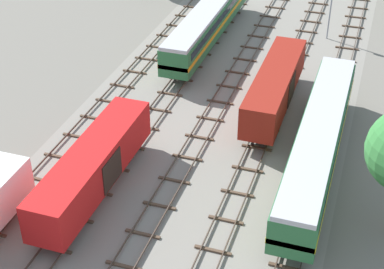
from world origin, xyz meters
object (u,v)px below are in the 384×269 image
object	(u,v)px
freight_boxcar_left_mid	(93,166)
passenger_coach_left_farther	(209,20)
signal_post_nearest	(331,7)
passenger_coach_centre_right_midfar	(319,140)
freight_boxcar_centre_far	(275,86)

from	to	relation	value
freight_boxcar_left_mid	passenger_coach_left_farther	xyz separation A→B (m)	(-0.01, 26.99, 0.16)
signal_post_nearest	freight_boxcar_left_mid	bearing A→B (deg)	-110.31
freight_boxcar_left_mid	passenger_coach_left_farther	distance (m)	26.99
freight_boxcar_left_mid	passenger_coach_centre_right_midfar	xyz separation A→B (m)	(14.23, 7.75, 0.16)
freight_boxcar_centre_far	freight_boxcar_left_mid	bearing A→B (deg)	-121.96
freight_boxcar_centre_far	signal_post_nearest	xyz separation A→B (m)	(2.37, 16.82, 1.13)
freight_boxcar_centre_far	passenger_coach_left_farther	xyz separation A→B (m)	(-9.50, 11.78, 0.16)
passenger_coach_centre_right_midfar	freight_boxcar_left_mid	bearing A→B (deg)	-151.41
passenger_coach_centre_right_midfar	freight_boxcar_centre_far	distance (m)	8.84
passenger_coach_centre_right_midfar	signal_post_nearest	size ratio (longest dim) A/B	3.89
freight_boxcar_left_mid	freight_boxcar_centre_far	size ratio (longest dim) A/B	1.00
freight_boxcar_left_mid	freight_boxcar_centre_far	xyz separation A→B (m)	(9.49, 15.21, 0.00)
freight_boxcar_centre_far	signal_post_nearest	world-z (taller)	signal_post_nearest
freight_boxcar_left_mid	passenger_coach_left_farther	size ratio (longest dim) A/B	0.64
passenger_coach_left_farther	passenger_coach_centre_right_midfar	bearing A→B (deg)	-53.50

